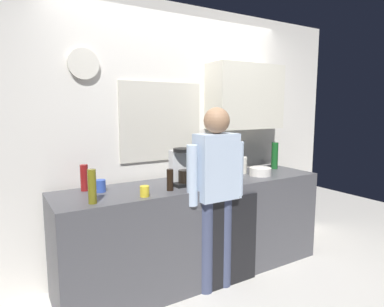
{
  "coord_description": "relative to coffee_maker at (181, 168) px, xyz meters",
  "views": [
    {
      "loc": [
        -1.59,
        -2.23,
        1.59
      ],
      "look_at": [
        -0.09,
        0.25,
        1.19
      ],
      "focal_mm": 30.65,
      "sensor_mm": 36.0,
      "label": 1
    }
  ],
  "objects": [
    {
      "name": "ground_plane",
      "position": [
        0.18,
        -0.29,
        -1.06
      ],
      "size": [
        8.0,
        8.0,
        0.0
      ],
      "primitive_type": "plane",
      "color": "silver"
    },
    {
      "name": "kitchen_counter",
      "position": [
        0.18,
        0.01,
        -0.6
      ],
      "size": [
        2.58,
        0.64,
        0.91
      ],
      "primitive_type": "cube",
      "color": "#4C4C51",
      "rests_on": "ground_plane"
    },
    {
      "name": "dishwasher_panel",
      "position": [
        0.33,
        -0.32,
        -0.65
      ],
      "size": [
        0.56,
        0.02,
        0.82
      ],
      "primitive_type": "cube",
      "color": "black",
      "rests_on": "ground_plane"
    },
    {
      "name": "back_wall_assembly",
      "position": [
        0.28,
        0.41,
        0.3
      ],
      "size": [
        4.18,
        0.42,
        2.6
      ],
      "color": "white",
      "rests_on": "ground_plane"
    },
    {
      "name": "coffee_maker",
      "position": [
        0.0,
        0.0,
        0.0
      ],
      "size": [
        0.2,
        0.2,
        0.33
      ],
      "color": "black",
      "rests_on": "kitchen_counter"
    },
    {
      "name": "bottle_red_vinegar",
      "position": [
        -0.8,
        0.22,
        -0.04
      ],
      "size": [
        0.06,
        0.06,
        0.22
      ],
      "primitive_type": "cylinder",
      "color": "maroon",
      "rests_on": "kitchen_counter"
    },
    {
      "name": "bottle_green_wine",
      "position": [
        1.28,
        0.12,
        0.0
      ],
      "size": [
        0.07,
        0.07,
        0.3
      ],
      "primitive_type": "cylinder",
      "color": "#195923",
      "rests_on": "kitchen_counter"
    },
    {
      "name": "bottle_olive_oil",
      "position": [
        -0.84,
        -0.19,
        -0.02
      ],
      "size": [
        0.06,
        0.06,
        0.25
      ],
      "primitive_type": "cylinder",
      "color": "olive",
      "rests_on": "kitchen_counter"
    },
    {
      "name": "bottle_dark_sauce",
      "position": [
        -0.19,
        -0.14,
        -0.06
      ],
      "size": [
        0.06,
        0.06,
        0.18
      ],
      "primitive_type": "cylinder",
      "color": "black",
      "rests_on": "kitchen_counter"
    },
    {
      "name": "cup_yellow_cup",
      "position": [
        -0.44,
        -0.21,
        -0.1
      ],
      "size": [
        0.07,
        0.07,
        0.08
      ],
      "primitive_type": "cylinder",
      "color": "yellow",
      "rests_on": "kitchen_counter"
    },
    {
      "name": "cup_blue_mug",
      "position": [
        -0.7,
        0.11,
        -0.1
      ],
      "size": [
        0.08,
        0.08,
        0.1
      ],
      "primitive_type": "cylinder",
      "color": "#3351B2",
      "rests_on": "kitchen_counter"
    },
    {
      "name": "mixing_bowl",
      "position": [
        0.88,
        -0.07,
        -0.11
      ],
      "size": [
        0.22,
        0.22,
        0.08
      ],
      "primitive_type": "cylinder",
      "color": "white",
      "rests_on": "kitchen_counter"
    },
    {
      "name": "dish_soap",
      "position": [
        0.54,
        0.1,
        -0.07
      ],
      "size": [
        0.06,
        0.06,
        0.18
      ],
      "color": "yellow",
      "rests_on": "kitchen_counter"
    },
    {
      "name": "storage_canister",
      "position": [
        0.79,
        0.13,
        -0.06
      ],
      "size": [
        0.14,
        0.14,
        0.17
      ],
      "primitive_type": "cylinder",
      "color": "silver",
      "rests_on": "kitchen_counter"
    },
    {
      "name": "person_at_sink",
      "position": [
        0.18,
        -0.29,
        -0.11
      ],
      "size": [
        0.57,
        0.22,
        1.6
      ],
      "rotation": [
        0.0,
        0.0,
        -0.02
      ],
      "color": "#3F4766",
      "rests_on": "ground_plane"
    }
  ]
}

